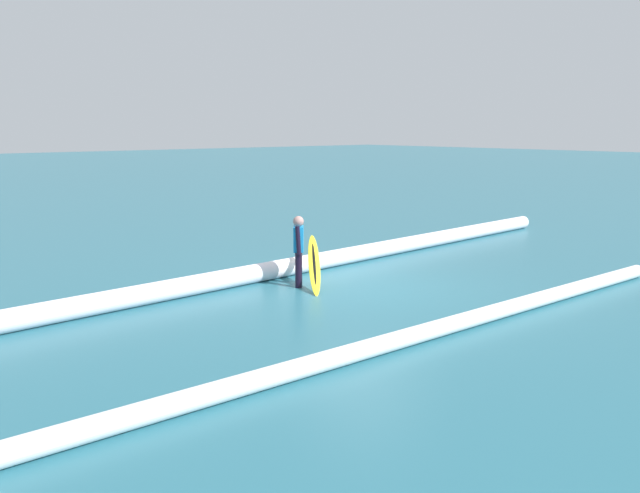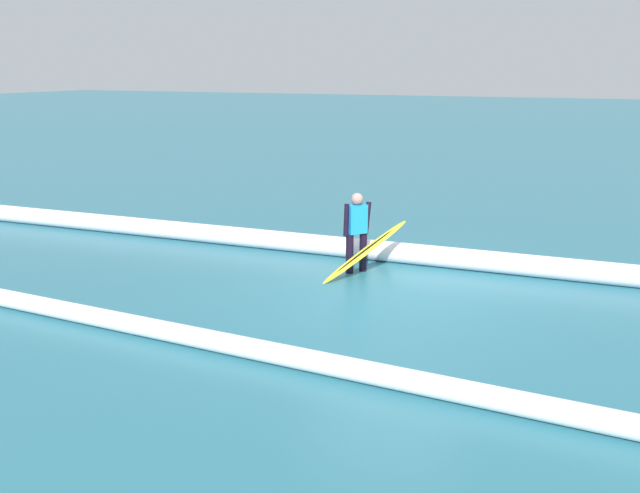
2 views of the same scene
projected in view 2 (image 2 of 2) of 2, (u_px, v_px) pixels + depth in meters
The scene contains 5 objects.
ground_plane at pixel (388, 295), 10.96m from camera, with size 157.81×157.81×0.00m, color #2A6B7D.
surfer at pixel (357, 228), 11.99m from camera, with size 0.37×0.52×1.47m.
surfboard at pixel (365, 252), 11.80m from camera, with size 1.25×1.54×0.97m.
wave_crest_foreground at pixel (324, 245), 13.27m from camera, with size 0.39×0.39×23.19m, color white.
wave_crest_midground at pixel (131, 324), 9.34m from camera, with size 0.28×0.28×16.07m, color white.
Camera 2 is at (-3.14, 9.95, 3.63)m, focal length 37.25 mm.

